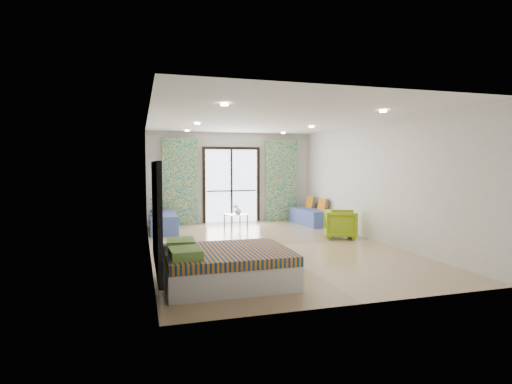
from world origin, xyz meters
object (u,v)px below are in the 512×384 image
object	(u,v)px
daybed_left	(163,221)
daybed_right	(310,216)
bed	(226,266)
armchair	(341,223)
coffee_table	(236,216)

from	to	relation	value
daybed_left	daybed_right	size ratio (longest dim) A/B	1.06
bed	daybed_left	world-z (taller)	daybed_left
bed	armchair	bearing A→B (deg)	39.58
bed	armchair	size ratio (longest dim) A/B	2.48
bed	daybed_left	bearing A→B (deg)	97.37
daybed_right	armchair	size ratio (longest dim) A/B	2.23
bed	coffee_table	distance (m)	5.24
daybed_left	coffee_table	xyz separation A→B (m)	(1.99, 0.10, 0.06)
bed	coffee_table	world-z (taller)	coffee_table
coffee_table	armchair	distance (m)	3.04
bed	daybed_left	xyz separation A→B (m)	(-0.64, 4.95, 0.00)
daybed_right	bed	bearing A→B (deg)	-129.91
daybed_left	coffee_table	bearing A→B (deg)	3.92
daybed_left	coffee_table	world-z (taller)	daybed_left
daybed_right	armchair	distance (m)	2.23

